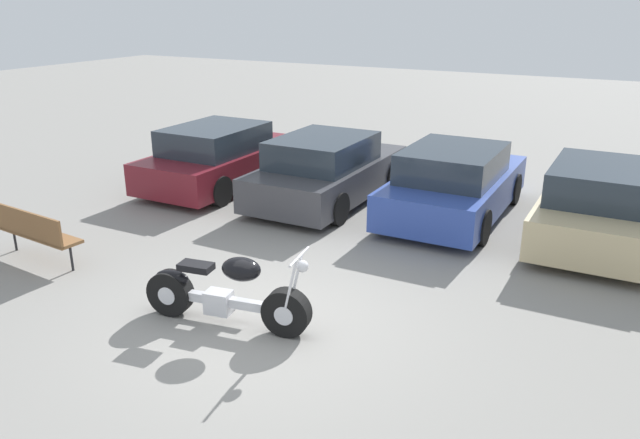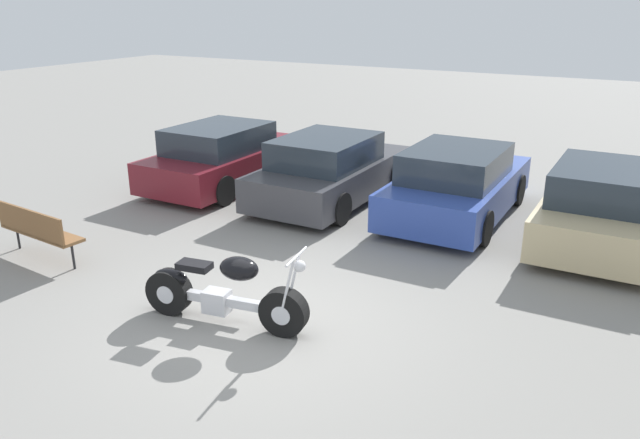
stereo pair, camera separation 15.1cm
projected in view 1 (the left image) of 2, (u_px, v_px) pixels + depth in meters
The scene contains 7 objects.
ground_plane at pixel (263, 323), 8.16m from camera, with size 60.00×60.00×0.00m, color gray.
motorcycle at pixel (225, 294), 8.00m from camera, with size 2.29×0.74×1.11m.
parked_car_maroon at pixel (221, 157), 13.94m from camera, with size 1.95×4.15×1.39m.
parked_car_dark_grey at pixel (327, 170), 12.88m from camera, with size 1.95×4.15×1.39m.
parked_car_blue at pixel (454, 184), 11.95m from camera, with size 1.95×4.15×1.39m.
parked_car_champagne at pixel (601, 205), 10.75m from camera, with size 1.95×4.15×1.39m.
park_bench at pixel (34, 230), 9.87m from camera, with size 1.74×0.56×0.89m.
Camera 1 is at (4.07, -6.03, 4.02)m, focal length 35.00 mm.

